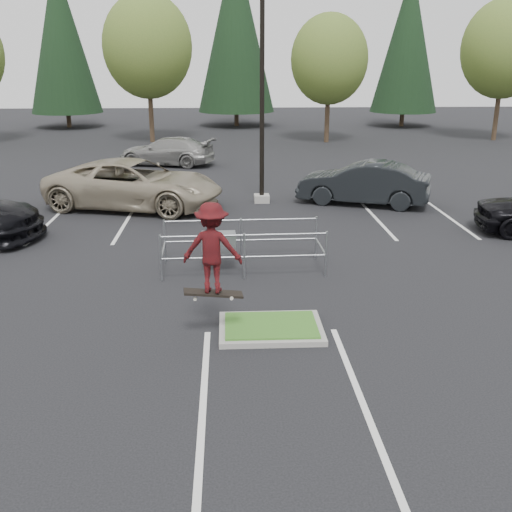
{
  "coord_description": "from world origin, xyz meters",
  "views": [
    {
      "loc": [
        -0.89,
        -11.6,
        5.56
      ],
      "look_at": [
        -0.24,
        1.5,
        1.2
      ],
      "focal_mm": 42.0,
      "sensor_mm": 36.0,
      "label": 1
    }
  ],
  "objects_px": {
    "decid_b": "(148,50)",
    "cart_corral": "(224,242)",
    "car_far_silver": "(168,151)",
    "skateboarder": "(212,248)",
    "conif_a": "(61,37)",
    "conif_c": "(408,41)",
    "car_l_tan": "(133,184)",
    "conif_b": "(236,28)",
    "decid_c": "(329,62)",
    "decid_d": "(504,52)",
    "car_r_charc": "(363,183)",
    "light_pole": "(262,85)"
  },
  "relations": [
    {
      "from": "car_r_charc",
      "to": "car_far_silver",
      "type": "height_order",
      "value": "car_r_charc"
    },
    {
      "from": "light_pole",
      "to": "conif_a",
      "type": "bearing_deg",
      "value": 117.38
    },
    {
      "from": "skateboarder",
      "to": "car_r_charc",
      "type": "height_order",
      "value": "skateboarder"
    },
    {
      "from": "decid_b",
      "to": "skateboarder",
      "type": "height_order",
      "value": "decid_b"
    },
    {
      "from": "decid_b",
      "to": "cart_corral",
      "type": "distance_m",
      "value": 27.53
    },
    {
      "from": "cart_corral",
      "to": "car_r_charc",
      "type": "height_order",
      "value": "car_r_charc"
    },
    {
      "from": "decid_c",
      "to": "skateboarder",
      "type": "xyz_separation_m",
      "value": [
        -7.19,
        -30.08,
        -3.3
      ]
    },
    {
      "from": "light_pole",
      "to": "skateboarder",
      "type": "xyz_separation_m",
      "value": [
        -1.7,
        -12.25,
        -2.6
      ]
    },
    {
      "from": "decid_c",
      "to": "skateboarder",
      "type": "relative_size",
      "value": 4.2
    },
    {
      "from": "decid_d",
      "to": "car_r_charc",
      "type": "relative_size",
      "value": 1.85
    },
    {
      "from": "car_l_tan",
      "to": "conif_b",
      "type": "bearing_deg",
      "value": 6.43
    },
    {
      "from": "conif_c",
      "to": "cart_corral",
      "type": "distance_m",
      "value": 39.02
    },
    {
      "from": "light_pole",
      "to": "car_far_silver",
      "type": "height_order",
      "value": "light_pole"
    },
    {
      "from": "skateboarder",
      "to": "car_r_charc",
      "type": "relative_size",
      "value": 0.39
    },
    {
      "from": "conif_a",
      "to": "decid_b",
      "type": "bearing_deg",
      "value": -49.83
    },
    {
      "from": "car_l_tan",
      "to": "car_r_charc",
      "type": "distance_m",
      "value": 9.0
    },
    {
      "from": "car_r_charc",
      "to": "decid_b",
      "type": "bearing_deg",
      "value": -130.27
    },
    {
      "from": "conif_c",
      "to": "conif_a",
      "type": "bearing_deg",
      "value": 178.98
    },
    {
      "from": "decid_b",
      "to": "conif_c",
      "type": "bearing_deg",
      "value": 24.14
    },
    {
      "from": "cart_corral",
      "to": "car_far_silver",
      "type": "relative_size",
      "value": 0.86
    },
    {
      "from": "decid_b",
      "to": "decid_c",
      "type": "distance_m",
      "value": 12.05
    },
    {
      "from": "decid_b",
      "to": "car_far_silver",
      "type": "bearing_deg",
      "value": -78.4
    },
    {
      "from": "conif_a",
      "to": "car_r_charc",
      "type": "relative_size",
      "value": 2.54
    },
    {
      "from": "decid_b",
      "to": "conif_b",
      "type": "relative_size",
      "value": 0.66
    },
    {
      "from": "conif_a",
      "to": "conif_c",
      "type": "bearing_deg",
      "value": -1.02
    },
    {
      "from": "decid_d",
      "to": "car_l_tan",
      "type": "relative_size",
      "value": 1.41
    },
    {
      "from": "light_pole",
      "to": "decid_b",
      "type": "xyz_separation_m",
      "value": [
        -6.51,
        18.53,
        1.48
      ]
    },
    {
      "from": "conif_c",
      "to": "car_far_silver",
      "type": "height_order",
      "value": "conif_c"
    },
    {
      "from": "car_r_charc",
      "to": "car_far_silver",
      "type": "distance_m",
      "value": 12.79
    },
    {
      "from": "decid_c",
      "to": "car_r_charc",
      "type": "height_order",
      "value": "decid_c"
    },
    {
      "from": "decid_b",
      "to": "conif_c",
      "type": "height_order",
      "value": "conif_c"
    },
    {
      "from": "car_far_silver",
      "to": "car_r_charc",
      "type": "bearing_deg",
      "value": 57.53
    },
    {
      "from": "decid_d",
      "to": "car_r_charc",
      "type": "xyz_separation_m",
      "value": [
        -13.49,
        -18.83,
        -5.07
      ]
    },
    {
      "from": "decid_b",
      "to": "car_r_charc",
      "type": "bearing_deg",
      "value": -61.09
    },
    {
      "from": "conif_a",
      "to": "conif_b",
      "type": "relative_size",
      "value": 0.9
    },
    {
      "from": "light_pole",
      "to": "conif_b",
      "type": "distance_m",
      "value": 28.69
    },
    {
      "from": "skateboarder",
      "to": "car_l_tan",
      "type": "xyz_separation_m",
      "value": [
        -3.3,
        11.57,
        -1.02
      ]
    },
    {
      "from": "car_far_silver",
      "to": "decid_c",
      "type": "bearing_deg",
      "value": 146.86
    },
    {
      "from": "conif_a",
      "to": "conif_b",
      "type": "bearing_deg",
      "value": 2.05
    },
    {
      "from": "conif_b",
      "to": "light_pole",
      "type": "bearing_deg",
      "value": -88.99
    },
    {
      "from": "decid_b",
      "to": "conif_c",
      "type": "xyz_separation_m",
      "value": [
        20.01,
        8.97,
        0.8
      ]
    },
    {
      "from": "conif_c",
      "to": "skateboarder",
      "type": "xyz_separation_m",
      "value": [
        -15.2,
        -39.75,
        -4.89
      ]
    },
    {
      "from": "conif_b",
      "to": "cart_corral",
      "type": "relative_size",
      "value": 3.27
    },
    {
      "from": "light_pole",
      "to": "decid_c",
      "type": "height_order",
      "value": "light_pole"
    },
    {
      "from": "conif_b",
      "to": "car_l_tan",
      "type": "distance_m",
      "value": 30.33
    },
    {
      "from": "light_pole",
      "to": "car_far_silver",
      "type": "distance_m",
      "value": 10.79
    },
    {
      "from": "decid_c",
      "to": "car_r_charc",
      "type": "distance_m",
      "value": 18.92
    },
    {
      "from": "decid_b",
      "to": "car_r_charc",
      "type": "xyz_separation_m",
      "value": [
        10.51,
        -19.03,
        -5.2
      ]
    },
    {
      "from": "skateboarder",
      "to": "car_far_silver",
      "type": "xyz_separation_m",
      "value": [
        -2.85,
        21.26,
        -1.21
      ]
    },
    {
      "from": "decid_b",
      "to": "cart_corral",
      "type": "relative_size",
      "value": 2.17
    }
  ]
}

